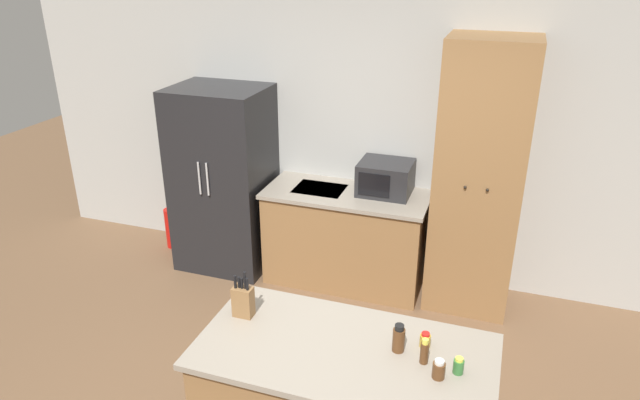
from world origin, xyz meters
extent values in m
cube|color=#B2B2AD|center=(0.00, 2.33, 1.30)|extent=(7.20, 0.06, 2.60)
cube|color=black|center=(-1.50, 1.96, 0.87)|extent=(0.85, 0.69, 1.73)
cylinder|color=silver|center=(-1.54, 1.60, 1.01)|extent=(0.02, 0.02, 0.30)
cylinder|color=silver|center=(-1.46, 1.60, 1.01)|extent=(0.02, 0.02, 0.30)
cube|color=olive|center=(-0.31, 1.99, 0.43)|extent=(1.41, 0.62, 0.85)
cube|color=gray|center=(-0.31, 1.99, 0.87)|extent=(1.45, 0.66, 0.03)
cube|color=#9EA0A3|center=(-0.56, 1.99, 0.88)|extent=(0.44, 0.34, 0.01)
cube|color=olive|center=(0.79, 2.01, 1.13)|extent=(0.68, 0.57, 2.26)
sphere|color=black|center=(0.71, 1.71, 1.18)|extent=(0.02, 0.02, 0.02)
sphere|color=black|center=(0.87, 1.71, 1.18)|extent=(0.02, 0.02, 0.02)
cube|color=gray|center=(0.31, -0.14, 0.92)|extent=(1.55, 0.79, 0.03)
cube|color=#232326|center=(0.01, 2.09, 1.03)|extent=(0.45, 0.39, 0.28)
cube|color=black|center=(-0.04, 1.89, 1.03)|extent=(0.27, 0.01, 0.20)
cube|color=olive|center=(-0.32, -0.03, 1.03)|extent=(0.11, 0.07, 0.18)
cylinder|color=black|center=(-0.35, -0.04, 1.16)|extent=(0.02, 0.02, 0.08)
cylinder|color=black|center=(-0.34, -0.03, 1.15)|extent=(0.02, 0.02, 0.07)
cylinder|color=black|center=(-0.32, -0.04, 1.15)|extent=(0.02, 0.02, 0.06)
cylinder|color=black|center=(-0.30, -0.03, 1.17)|extent=(0.02, 0.02, 0.10)
cylinder|color=black|center=(-0.28, -0.04, 1.15)|extent=(0.02, 0.02, 0.07)
cylinder|color=gold|center=(0.70, 0.02, 0.97)|extent=(0.06, 0.06, 0.07)
cylinder|color=red|center=(0.70, 0.02, 1.01)|extent=(0.04, 0.04, 0.01)
cylinder|color=#563319|center=(0.71, -0.11, 1.00)|extent=(0.04, 0.04, 0.12)
cylinder|color=#E5DB4C|center=(0.71, -0.11, 1.07)|extent=(0.03, 0.03, 0.03)
cylinder|color=#563319|center=(0.80, -0.19, 0.98)|extent=(0.06, 0.06, 0.08)
cylinder|color=silver|center=(0.80, -0.19, 1.03)|extent=(0.05, 0.05, 0.02)
cylinder|color=#563319|center=(0.57, -0.06, 1.00)|extent=(0.06, 0.06, 0.13)
cylinder|color=black|center=(0.57, -0.06, 1.08)|extent=(0.05, 0.05, 0.03)
cylinder|color=#337033|center=(0.88, -0.13, 0.97)|extent=(0.05, 0.05, 0.07)
cylinder|color=#E5DB4C|center=(0.88, -0.13, 1.02)|extent=(0.04, 0.04, 0.02)
cylinder|color=red|center=(-2.18, 2.04, 0.21)|extent=(0.14, 0.14, 0.42)
cylinder|color=black|center=(-2.18, 2.04, 0.46)|extent=(0.06, 0.06, 0.07)
camera|label=1|loc=(0.97, -2.44, 2.83)|focal=32.00mm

